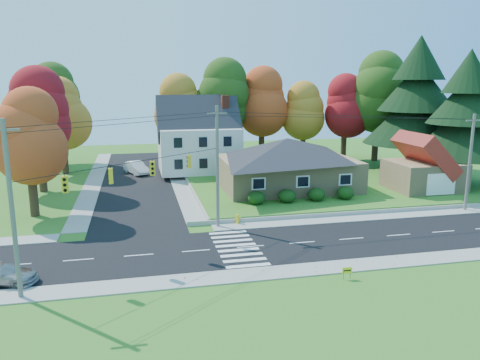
# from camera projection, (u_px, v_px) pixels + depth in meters

# --- Properties ---
(ground) EXTENTS (120.00, 120.00, 0.00)m
(ground) POSITION_uv_depth(u_px,v_px,m) (250.00, 247.00, 34.20)
(ground) COLOR #3D7923
(road_main) EXTENTS (90.00, 8.00, 0.02)m
(road_main) POSITION_uv_depth(u_px,v_px,m) (250.00, 247.00, 34.19)
(road_main) COLOR black
(road_main) RESTS_ON ground
(road_cross) EXTENTS (8.00, 44.00, 0.02)m
(road_cross) POSITION_uv_depth(u_px,v_px,m) (137.00, 180.00, 57.32)
(road_cross) COLOR black
(road_cross) RESTS_ON ground
(sidewalk_north) EXTENTS (90.00, 2.00, 0.08)m
(sidewalk_north) POSITION_uv_depth(u_px,v_px,m) (236.00, 226.00, 38.96)
(sidewalk_north) COLOR #9C9A90
(sidewalk_north) RESTS_ON ground
(sidewalk_south) EXTENTS (90.00, 2.00, 0.08)m
(sidewalk_south) POSITION_uv_depth(u_px,v_px,m) (269.00, 273.00, 29.41)
(sidewalk_south) COLOR #9C9A90
(sidewalk_south) RESTS_ON ground
(lawn) EXTENTS (30.00, 30.00, 0.50)m
(lawn) POSITION_uv_depth(u_px,v_px,m) (313.00, 178.00, 56.96)
(lawn) COLOR #3D7923
(lawn) RESTS_ON ground
(ranch_house) EXTENTS (14.60, 10.60, 5.40)m
(ranch_house) POSITION_uv_depth(u_px,v_px,m) (287.00, 162.00, 50.50)
(ranch_house) COLOR tan
(ranch_house) RESTS_ON lawn
(colonial_house) EXTENTS (10.40, 8.40, 9.60)m
(colonial_house) POSITION_uv_depth(u_px,v_px,m) (199.00, 139.00, 59.99)
(colonial_house) COLOR silver
(colonial_house) RESTS_ON lawn
(garage) EXTENTS (7.30, 6.30, 4.60)m
(garage) POSITION_uv_depth(u_px,v_px,m) (424.00, 168.00, 49.73)
(garage) COLOR tan
(garage) RESTS_ON lawn
(hedge_row) EXTENTS (10.70, 1.70, 1.27)m
(hedge_row) POSITION_uv_depth(u_px,v_px,m) (302.00, 195.00, 44.91)
(hedge_row) COLOR #163A10
(hedge_row) RESTS_ON lawn
(traffic_infrastructure) EXTENTS (38.10, 10.66, 10.00)m
(traffic_infrastructure) POSITION_uv_depth(u_px,v_px,m) (244.00, 174.00, 34.39)
(traffic_infrastructure) COLOR #666059
(traffic_infrastructure) RESTS_ON ground
(tree_lot_0) EXTENTS (6.72, 6.72, 12.51)m
(tree_lot_0) POSITION_uv_depth(u_px,v_px,m) (178.00, 107.00, 64.51)
(tree_lot_0) COLOR #3F2A19
(tree_lot_0) RESTS_ON lawn
(tree_lot_1) EXTENTS (7.84, 7.84, 14.60)m
(tree_lot_1) POSITION_uv_depth(u_px,v_px,m) (222.00, 98.00, 64.56)
(tree_lot_1) COLOR #3F2A19
(tree_lot_1) RESTS_ON lawn
(tree_lot_2) EXTENTS (7.28, 7.28, 13.56)m
(tree_lot_2) POSITION_uv_depth(u_px,v_px,m) (262.00, 102.00, 66.93)
(tree_lot_2) COLOR #3F2A19
(tree_lot_2) RESTS_ON lawn
(tree_lot_3) EXTENTS (6.16, 6.16, 11.47)m
(tree_lot_3) POSITION_uv_depth(u_px,v_px,m) (304.00, 111.00, 67.52)
(tree_lot_3) COLOR #3F2A19
(tree_lot_3) RESTS_ON lawn
(tree_lot_4) EXTENTS (6.72, 6.72, 12.51)m
(tree_lot_4) POSITION_uv_depth(u_px,v_px,m) (345.00, 106.00, 67.70)
(tree_lot_4) COLOR #3F2A19
(tree_lot_4) RESTS_ON lawn
(tree_lot_5) EXTENTS (8.40, 8.40, 15.64)m
(tree_lot_5) POSITION_uv_depth(u_px,v_px,m) (378.00, 93.00, 66.24)
(tree_lot_5) COLOR #3F2A19
(tree_lot_5) RESTS_ON lawn
(conifer_east_a) EXTENTS (12.80, 12.80, 16.96)m
(conifer_east_a) POSITION_uv_depth(u_px,v_px,m) (417.00, 101.00, 58.99)
(conifer_east_a) COLOR #3F2A19
(conifer_east_a) RESTS_ON lawn
(conifer_east_b) EXTENTS (11.20, 11.20, 14.84)m
(conifer_east_b) POSITION_uv_depth(u_px,v_px,m) (466.00, 114.00, 51.80)
(conifer_east_b) COLOR #3F2A19
(conifer_east_b) RESTS_ON lawn
(tree_west_0) EXTENTS (6.16, 6.16, 11.47)m
(tree_west_0) POSITION_uv_depth(u_px,v_px,m) (28.00, 137.00, 40.56)
(tree_west_0) COLOR #3F2A19
(tree_west_0) RESTS_ON ground
(tree_west_1) EXTENTS (7.28, 7.28, 13.56)m
(tree_west_1) POSITION_uv_depth(u_px,v_px,m) (37.00, 114.00, 49.62)
(tree_west_1) COLOR #3F2A19
(tree_west_1) RESTS_ON ground
(tree_west_2) EXTENTS (6.72, 6.72, 12.51)m
(tree_west_2) POSITION_uv_depth(u_px,v_px,m) (61.00, 114.00, 59.52)
(tree_west_2) COLOR #3F2A19
(tree_west_2) RESTS_ON ground
(tree_west_3) EXTENTS (7.84, 7.84, 14.60)m
(tree_west_3) POSITION_uv_depth(u_px,v_px,m) (54.00, 101.00, 66.46)
(tree_west_3) COLOR #3F2A19
(tree_west_3) RESTS_ON ground
(silver_sedan) EXTENTS (4.63, 2.91, 1.25)m
(silver_sedan) POSITION_uv_depth(u_px,v_px,m) (1.00, 274.00, 27.84)
(silver_sedan) COLOR #9D9D9D
(silver_sedan) RESTS_ON road_main
(white_car) EXTENTS (3.41, 5.18, 1.61)m
(white_car) POSITION_uv_depth(u_px,v_px,m) (136.00, 168.00, 60.83)
(white_car) COLOR white
(white_car) RESTS_ON road_cross
(fire_hydrant) EXTENTS (0.51, 0.40, 0.89)m
(fire_hydrant) POSITION_uv_depth(u_px,v_px,m) (238.00, 219.00, 39.54)
(fire_hydrant) COLOR yellow
(fire_hydrant) RESTS_ON ground
(yard_sign) EXTENTS (0.61, 0.09, 0.76)m
(yard_sign) POSITION_uv_depth(u_px,v_px,m) (347.00, 271.00, 28.51)
(yard_sign) COLOR black
(yard_sign) RESTS_ON ground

